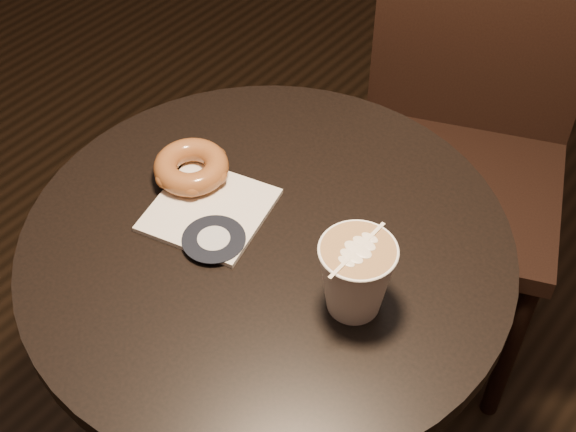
% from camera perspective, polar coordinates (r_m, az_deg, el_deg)
% --- Properties ---
extents(cafe_table, '(0.70, 0.70, 0.75)m').
position_cam_1_polar(cafe_table, '(1.28, -1.37, -7.58)').
color(cafe_table, black).
rests_on(cafe_table, ground).
extents(chair, '(0.55, 0.55, 1.06)m').
position_cam_1_polar(chair, '(1.61, 12.63, 7.21)').
color(chair, black).
rests_on(chair, ground).
extents(pastry_bag, '(0.19, 0.19, 0.01)m').
position_cam_1_polar(pastry_bag, '(1.17, -5.61, 0.43)').
color(pastry_bag, silver).
rests_on(pastry_bag, cafe_table).
extents(doughnut, '(0.11, 0.11, 0.04)m').
position_cam_1_polar(doughnut, '(1.20, -6.90, 3.49)').
color(doughnut, brown).
rests_on(doughnut, pastry_bag).
extents(latte_cup, '(0.10, 0.10, 0.11)m').
position_cam_1_polar(latte_cup, '(1.02, 4.83, -4.39)').
color(latte_cup, white).
rests_on(latte_cup, cafe_table).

